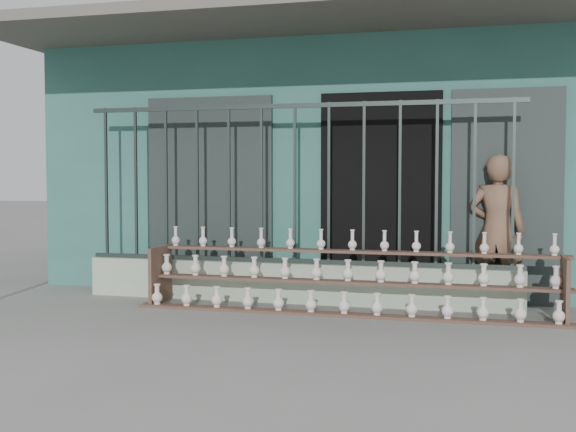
# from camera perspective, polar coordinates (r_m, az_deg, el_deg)

# --- Properties ---
(ground) EXTENTS (60.00, 60.00, 0.00)m
(ground) POSITION_cam_1_polar(r_m,az_deg,el_deg) (7.01, -2.11, -8.63)
(ground) COLOR slate
(workshop_building) EXTENTS (7.40, 6.60, 3.21)m
(workshop_building) POSITION_cam_1_polar(r_m,az_deg,el_deg) (10.98, 4.34, 4.14)
(workshop_building) COLOR #30665C
(workshop_building) RESTS_ON ground
(parapet_wall) EXTENTS (5.00, 0.20, 0.45)m
(parapet_wall) POSITION_cam_1_polar(r_m,az_deg,el_deg) (8.20, 0.54, -5.30)
(parapet_wall) COLOR #A9BCA1
(parapet_wall) RESTS_ON ground
(security_fence) EXTENTS (5.00, 0.04, 1.80)m
(security_fence) POSITION_cam_1_polar(r_m,az_deg,el_deg) (8.11, 0.54, 2.57)
(security_fence) COLOR #283330
(security_fence) RESTS_ON parapet_wall
(shelf_rack) EXTENTS (4.50, 0.68, 0.85)m
(shelf_rack) POSITION_cam_1_polar(r_m,az_deg,el_deg) (7.64, 4.75, -4.90)
(shelf_rack) COLOR brown
(shelf_rack) RESTS_ON ground
(elderly_woman) EXTENTS (0.66, 0.48, 1.67)m
(elderly_woman) POSITION_cam_1_polar(r_m,az_deg,el_deg) (8.21, 16.17, -1.12)
(elderly_woman) COLOR brown
(elderly_woman) RESTS_ON ground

